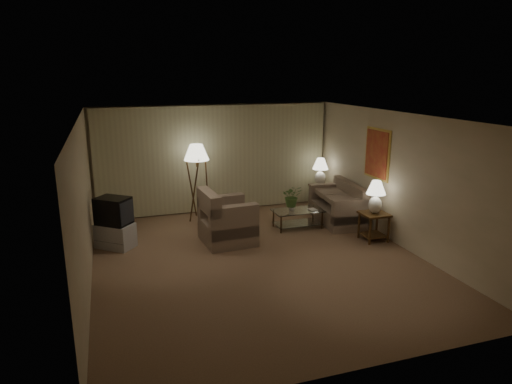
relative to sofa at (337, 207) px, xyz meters
The scene contains 16 objects.
ground 3.00m from the sofa, 147.18° to the right, with size 7.00×7.00×0.00m, color #8A674C.
room_shell 2.84m from the sofa, behind, with size 6.04×7.02×2.72m.
sofa is the anchor object (origin of this frame).
armchair 2.85m from the sofa, behind, with size 1.19×1.14×0.89m.
side_table_near 1.36m from the sofa, 83.66° to the right, with size 0.54×0.54×0.60m.
side_table_far 1.26m from the sofa, 83.16° to the left, with size 0.48×0.41×0.60m.
table_lamp_near 1.50m from the sofa, 83.66° to the right, with size 0.40×0.40×0.70m.
table_lamp_far 1.42m from the sofa, 83.16° to the left, with size 0.41×0.41×0.71m.
coffee_table 1.06m from the sofa, behind, with size 1.14×0.62×0.41m.
tv_cabinet 5.05m from the sofa, behind, with size 0.85×0.81×0.50m, color #AFAFB2.
crt_tv 5.07m from the sofa, behind, with size 0.78×0.76×0.55m, color black.
floor_lamp 3.38m from the sofa, 158.12° to the left, with size 0.59×0.59×1.83m.
ottoman 2.93m from the sofa, 166.55° to the left, with size 0.62×0.62×0.41m, color #A65E38.
vase 1.21m from the sofa, behind, with size 0.15×0.15×0.15m, color white.
flowers 1.28m from the sofa, behind, with size 0.44×0.38×0.49m, color #497333.
book 0.83m from the sofa, 165.98° to the right, with size 0.17×0.23×0.02m, color olive.
Camera 1 is at (-2.56, -7.62, 3.46)m, focal length 32.00 mm.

